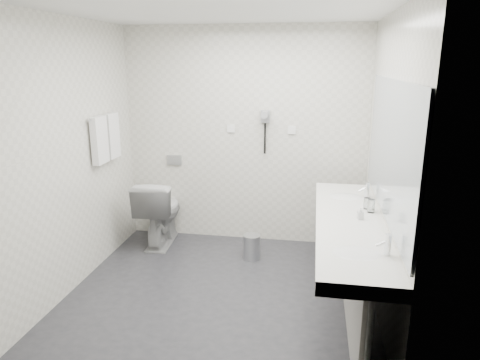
# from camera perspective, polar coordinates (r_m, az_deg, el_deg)

# --- Properties ---
(floor) EXTENTS (2.80, 2.80, 0.00)m
(floor) POSITION_cam_1_polar(r_m,az_deg,el_deg) (4.32, -2.37, -14.01)
(floor) COLOR #29292D
(floor) RESTS_ON ground
(ceiling) EXTENTS (2.80, 2.80, 0.00)m
(ceiling) POSITION_cam_1_polar(r_m,az_deg,el_deg) (3.79, -2.81, 21.15)
(ceiling) COLOR silver
(ceiling) RESTS_ON wall_back
(wall_back) EXTENTS (2.80, 0.00, 2.80)m
(wall_back) POSITION_cam_1_polar(r_m,az_deg,el_deg) (5.12, 0.52, 5.58)
(wall_back) COLOR silver
(wall_back) RESTS_ON floor
(wall_front) EXTENTS (2.80, 0.00, 2.80)m
(wall_front) POSITION_cam_1_polar(r_m,az_deg,el_deg) (2.66, -8.52, -3.80)
(wall_front) COLOR silver
(wall_front) RESTS_ON floor
(wall_left) EXTENTS (0.00, 2.60, 2.60)m
(wall_left) POSITION_cam_1_polar(r_m,az_deg,el_deg) (4.38, -20.82, 2.92)
(wall_left) COLOR silver
(wall_left) RESTS_ON floor
(wall_right) EXTENTS (0.00, 2.60, 2.60)m
(wall_right) POSITION_cam_1_polar(r_m,az_deg,el_deg) (3.83, 18.40, 1.48)
(wall_right) COLOR silver
(wall_right) RESTS_ON floor
(vanity_counter) EXTENTS (0.55, 2.20, 0.10)m
(vanity_counter) POSITION_cam_1_polar(r_m,az_deg,el_deg) (3.73, 14.06, -5.77)
(vanity_counter) COLOR white
(vanity_counter) RESTS_ON floor
(vanity_panel) EXTENTS (0.03, 2.15, 0.75)m
(vanity_panel) POSITION_cam_1_polar(r_m,az_deg,el_deg) (3.90, 14.03, -11.62)
(vanity_panel) COLOR gray
(vanity_panel) RESTS_ON floor
(vanity_post_near) EXTENTS (0.06, 0.06, 0.75)m
(vanity_post_near) POSITION_cam_1_polar(r_m,az_deg,el_deg) (3.02, 16.04, -20.51)
(vanity_post_near) COLOR silver
(vanity_post_near) RESTS_ON floor
(vanity_post_far) EXTENTS (0.06, 0.06, 0.75)m
(vanity_post_far) POSITION_cam_1_polar(r_m,az_deg,el_deg) (4.86, 13.56, -6.13)
(vanity_post_far) COLOR silver
(vanity_post_far) RESTS_ON floor
(mirror) EXTENTS (0.02, 2.20, 1.05)m
(mirror) POSITION_cam_1_polar(r_m,az_deg,el_deg) (3.59, 18.87, 3.84)
(mirror) COLOR #B2BCC6
(mirror) RESTS_ON wall_right
(basin_near) EXTENTS (0.40, 0.31, 0.05)m
(basin_near) POSITION_cam_1_polar(r_m,az_deg,el_deg) (3.12, 14.92, -9.40)
(basin_near) COLOR white
(basin_near) RESTS_ON vanity_counter
(basin_far) EXTENTS (0.40, 0.31, 0.05)m
(basin_far) POSITION_cam_1_polar(r_m,az_deg,el_deg) (4.33, 13.51, -2.29)
(basin_far) COLOR white
(basin_far) RESTS_ON vanity_counter
(faucet_near) EXTENTS (0.04, 0.04, 0.15)m
(faucet_near) POSITION_cam_1_polar(r_m,az_deg,el_deg) (3.11, 18.64, -7.97)
(faucet_near) COLOR silver
(faucet_near) RESTS_ON vanity_counter
(faucet_far) EXTENTS (0.04, 0.04, 0.15)m
(faucet_far) POSITION_cam_1_polar(r_m,az_deg,el_deg) (4.33, 16.16, -1.26)
(faucet_far) COLOR silver
(faucet_far) RESTS_ON vanity_counter
(soap_bottle_a) EXTENTS (0.05, 0.05, 0.10)m
(soap_bottle_a) POSITION_cam_1_polar(r_m,az_deg,el_deg) (3.73, 15.38, -4.21)
(soap_bottle_a) COLOR beige
(soap_bottle_a) RESTS_ON vanity_counter
(glass_left) EXTENTS (0.08, 0.08, 0.12)m
(glass_left) POSITION_cam_1_polar(r_m,az_deg,el_deg) (3.93, 16.67, -3.23)
(glass_left) COLOR silver
(glass_left) RESTS_ON vanity_counter
(glass_right) EXTENTS (0.07, 0.07, 0.10)m
(glass_right) POSITION_cam_1_polar(r_m,az_deg,el_deg) (4.01, 16.14, -2.92)
(glass_right) COLOR silver
(glass_right) RESTS_ON vanity_counter
(toilet) EXTENTS (0.48, 0.80, 0.79)m
(toilet) POSITION_cam_1_polar(r_m,az_deg,el_deg) (5.26, -10.38, -4.04)
(toilet) COLOR white
(toilet) RESTS_ON floor
(flush_plate) EXTENTS (0.18, 0.02, 0.12)m
(flush_plate) POSITION_cam_1_polar(r_m,az_deg,el_deg) (5.36, -8.53, 2.58)
(flush_plate) COLOR #B2B5BA
(flush_plate) RESTS_ON wall_back
(pedal_bin) EXTENTS (0.20, 0.20, 0.26)m
(pedal_bin) POSITION_cam_1_polar(r_m,az_deg,el_deg) (4.86, 1.53, -8.77)
(pedal_bin) COLOR #B2B5BA
(pedal_bin) RESTS_ON floor
(bin_lid) EXTENTS (0.19, 0.19, 0.02)m
(bin_lid) POSITION_cam_1_polar(r_m,az_deg,el_deg) (4.81, 1.55, -7.26)
(bin_lid) COLOR #B2B5BA
(bin_lid) RESTS_ON pedal_bin
(towel_rail) EXTENTS (0.02, 0.62, 0.02)m
(towel_rail) POSITION_cam_1_polar(r_m,az_deg,el_deg) (4.78, -17.34, 7.84)
(towel_rail) COLOR silver
(towel_rail) RESTS_ON wall_left
(towel_near) EXTENTS (0.07, 0.24, 0.48)m
(towel_near) POSITION_cam_1_polar(r_m,az_deg,el_deg) (4.68, -17.78, 4.94)
(towel_near) COLOR white
(towel_near) RESTS_ON towel_rail
(towel_far) EXTENTS (0.07, 0.24, 0.48)m
(towel_far) POSITION_cam_1_polar(r_m,az_deg,el_deg) (4.93, -16.30, 5.54)
(towel_far) COLOR white
(towel_far) RESTS_ON towel_rail
(dryer_cradle) EXTENTS (0.10, 0.04, 0.14)m
(dryer_cradle) POSITION_cam_1_polar(r_m,az_deg,el_deg) (5.02, 3.32, 8.25)
(dryer_cradle) COLOR gray
(dryer_cradle) RESTS_ON wall_back
(dryer_barrel) EXTENTS (0.08, 0.14, 0.08)m
(dryer_barrel) POSITION_cam_1_polar(r_m,az_deg,el_deg) (4.95, 3.23, 8.49)
(dryer_barrel) COLOR gray
(dryer_barrel) RESTS_ON dryer_cradle
(dryer_cord) EXTENTS (0.02, 0.02, 0.35)m
(dryer_cord) POSITION_cam_1_polar(r_m,az_deg,el_deg) (5.04, 3.26, 5.40)
(dryer_cord) COLOR black
(dryer_cord) RESTS_ON dryer_cradle
(switch_plate_a) EXTENTS (0.09, 0.02, 0.09)m
(switch_plate_a) POSITION_cam_1_polar(r_m,az_deg,el_deg) (5.12, -1.17, 6.71)
(switch_plate_a) COLOR white
(switch_plate_a) RESTS_ON wall_back
(switch_plate_b) EXTENTS (0.09, 0.02, 0.09)m
(switch_plate_b) POSITION_cam_1_polar(r_m,az_deg,el_deg) (5.03, 6.73, 6.46)
(switch_plate_b) COLOR white
(switch_plate_b) RESTS_ON wall_back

